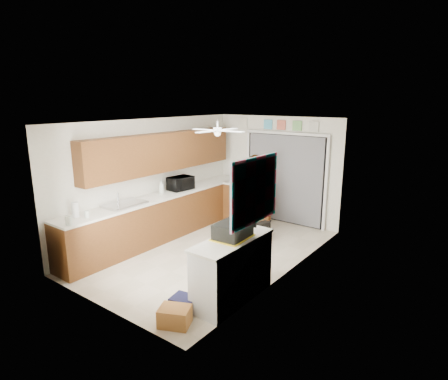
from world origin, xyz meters
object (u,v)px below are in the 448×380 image
Objects in this scene: paper_towel_roll at (75,210)px; suitcase at (233,230)px; navy_crate at (184,304)px; dog at (260,231)px; microwave at (181,183)px; man at (258,193)px; soap_bottle at (161,187)px; cardboard_box at (175,316)px.

paper_towel_roll reaches higher than suitcase.
dog reaches higher than navy_crate.
man is at bearing -48.38° from microwave.
man is (1.47, 1.50, -0.22)m from soap_bottle.
soap_bottle is at bearing 141.13° from navy_crate.
suitcase is (2.70, 0.80, -0.02)m from paper_towel_roll.
cardboard_box is at bearing -60.01° from dog.
suitcase is (2.61, -1.69, -0.03)m from microwave.
microwave is 3.11m from suitcase.
navy_crate is at bearing -178.04° from man.
suitcase is at bearing 79.88° from cardboard_box.
soap_bottle is (-0.09, -0.49, -0.00)m from microwave.
soap_bottle is at bearing 122.68° from man.
navy_crate is 3.63m from man.
navy_crate is 0.57× the size of dog.
man is at bearing 105.68° from cardboard_box.
man reaches higher than navy_crate.
soap_bottle is 2.27m from dog.
soap_bottle is at bearing 90.12° from paper_towel_roll.
suitcase is at bearing -168.49° from man.
paper_towel_roll is at bearing -176.98° from microwave.
cardboard_box is 0.23× the size of man.
dog is at bearing -70.74° from microwave.
suitcase is at bearing -50.33° from dog.
microwave reaches higher than paper_towel_roll.
paper_towel_roll is at bearing -89.88° from soap_bottle.
suitcase is at bearing -24.04° from soap_bottle.
dog is (1.88, 2.94, -0.84)m from paper_towel_roll.
soap_bottle is 3.51m from cardboard_box.
navy_crate is (2.38, 0.08, -0.96)m from paper_towel_roll.
navy_crate is (2.38, -1.92, -0.98)m from soap_bottle.
man is at bearing 67.37° from paper_towel_roll.
cardboard_box is at bearing -177.36° from man.
paper_towel_roll is 3.81m from man.
man is (1.46, 3.51, -0.21)m from paper_towel_roll.
paper_towel_roll reaches higher than cardboard_box.
soap_bottle is at bearing 153.15° from suitcase.
suitcase is at bearing 65.91° from navy_crate.
cardboard_box is (2.42, -2.73, -0.96)m from microwave.
dog is (-0.51, 2.86, 0.13)m from navy_crate.
paper_towel_roll is 0.43× the size of dog.
navy_crate is at bearing -131.37° from microwave.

